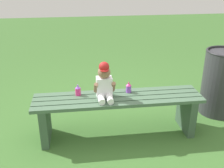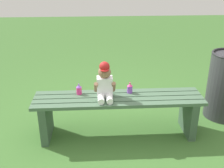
# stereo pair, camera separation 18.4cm
# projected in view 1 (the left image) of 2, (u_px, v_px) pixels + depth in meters

# --- Properties ---
(ground_plane) EXTENTS (16.00, 16.00, 0.00)m
(ground_plane) POSITION_uv_depth(u_px,v_px,m) (118.00, 133.00, 3.18)
(ground_plane) COLOR #3D6B2D
(park_bench) EXTENTS (1.86, 0.41, 0.48)m
(park_bench) POSITION_uv_depth(u_px,v_px,m) (118.00, 109.00, 3.05)
(park_bench) COLOR #47664C
(park_bench) RESTS_ON ground_plane
(child_figure) EXTENTS (0.23, 0.27, 0.40)m
(child_figure) POSITION_uv_depth(u_px,v_px,m) (104.00, 83.00, 2.90)
(child_figure) COLOR white
(child_figure) RESTS_ON park_bench
(sippy_cup_left) EXTENTS (0.06, 0.06, 0.12)m
(sippy_cup_left) POSITION_uv_depth(u_px,v_px,m) (78.00, 90.00, 3.00)
(sippy_cup_left) COLOR #E5337F
(sippy_cup_left) RESTS_ON park_bench
(sippy_cup_right) EXTENTS (0.06, 0.06, 0.12)m
(sippy_cup_right) POSITION_uv_depth(u_px,v_px,m) (129.00, 87.00, 3.07)
(sippy_cup_right) COLOR #8C4CCC
(sippy_cup_right) RESTS_ON park_bench
(trash_bin) EXTENTS (0.48, 0.48, 0.85)m
(trash_bin) POSITION_uv_depth(u_px,v_px,m) (221.00, 82.00, 3.48)
(trash_bin) COLOR #333338
(trash_bin) RESTS_ON ground_plane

